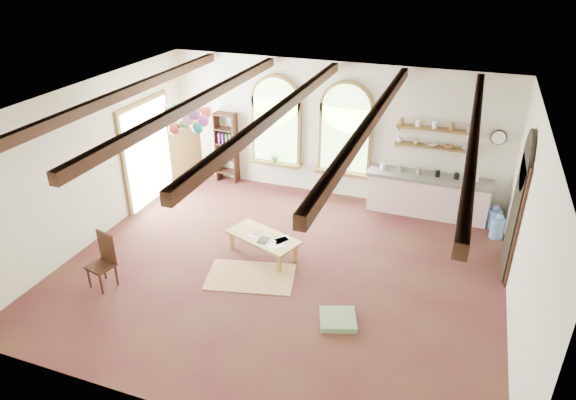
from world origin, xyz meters
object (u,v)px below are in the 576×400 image
at_px(coffee_table, 263,238).
at_px(balloon_cluster, 190,118).
at_px(kitchen_counter, 427,195).
at_px(side_chair, 103,272).

bearing_deg(coffee_table, balloon_cluster, 156.25).
xyz_separation_m(kitchen_counter, side_chair, (-5.09, -4.74, -0.18)).
distance_m(kitchen_counter, side_chair, 6.96).
distance_m(kitchen_counter, balloon_cluster, 5.44).
relative_size(kitchen_counter, balloon_cluster, 2.33).
height_order(kitchen_counter, side_chair, side_chair).
bearing_deg(kitchen_counter, side_chair, -137.07).
relative_size(coffee_table, balloon_cluster, 1.39).
height_order(side_chair, balloon_cluster, balloon_cluster).
bearing_deg(balloon_cluster, coffee_table, -23.75).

